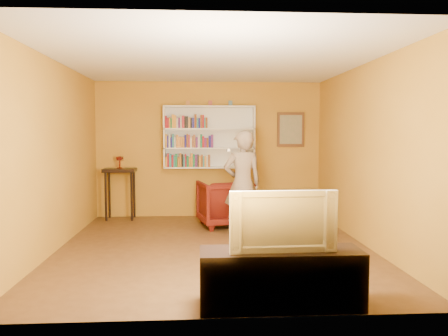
{
  "coord_description": "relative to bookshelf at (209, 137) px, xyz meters",
  "views": [
    {
      "loc": [
        -0.24,
        -6.3,
        1.65
      ],
      "look_at": [
        0.19,
        0.75,
        1.11
      ],
      "focal_mm": 35.0,
      "sensor_mm": 36.0,
      "label": 1
    }
  ],
  "objects": [
    {
      "name": "room_shell",
      "position": [
        0.0,
        -2.41,
        -0.58
      ],
      "size": [
        5.3,
        5.8,
        2.88
      ],
      "color": "#4C3118",
      "rests_on": "ground"
    },
    {
      "name": "bookshelf",
      "position": [
        0.0,
        0.0,
        0.0
      ],
      "size": [
        1.8,
        0.29,
        1.23
      ],
      "color": "white",
      "rests_on": "room_shell"
    },
    {
      "name": "books_row_lower",
      "position": [
        -0.42,
        -0.11,
        -0.46
      ],
      "size": [
        0.87,
        0.19,
        0.27
      ],
      "color": "orange",
      "rests_on": "bookshelf"
    },
    {
      "name": "books_row_middle",
      "position": [
        -0.39,
        -0.11,
        -0.08
      ],
      "size": [
        0.93,
        0.19,
        0.27
      ],
      "color": "orange",
      "rests_on": "bookshelf"
    },
    {
      "name": "books_row_upper",
      "position": [
        -0.45,
        -0.11,
        0.29
      ],
      "size": [
        0.82,
        0.18,
        0.27
      ],
      "color": "maroon",
      "rests_on": "bookshelf"
    },
    {
      "name": "ornament_left",
      "position": [
        -0.42,
        -0.06,
        0.67
      ],
      "size": [
        0.07,
        0.07,
        0.1
      ],
      "primitive_type": "cube",
      "color": "#B56C33",
      "rests_on": "bookshelf"
    },
    {
      "name": "ornament_centre",
      "position": [
        0.02,
        -0.06,
        0.67
      ],
      "size": [
        0.07,
        0.07,
        0.1
      ],
      "primitive_type": "cube",
      "color": "#A14135",
      "rests_on": "bookshelf"
    },
    {
      "name": "ornament_right",
      "position": [
        0.42,
        -0.06,
        0.67
      ],
      "size": [
        0.07,
        0.07,
        0.1
      ],
      "primitive_type": "cube",
      "color": "slate",
      "rests_on": "bookshelf"
    },
    {
      "name": "framed_painting",
      "position": [
        1.65,
        0.05,
        0.16
      ],
      "size": [
        0.55,
        0.05,
        0.7
      ],
      "color": "#532F17",
      "rests_on": "room_shell"
    },
    {
      "name": "console_table",
      "position": [
        -1.74,
        -0.16,
        -0.77
      ],
      "size": [
        0.61,
        0.46,
        0.99
      ],
      "color": "black",
      "rests_on": "ground"
    },
    {
      "name": "ruby_lustre",
      "position": [
        -1.74,
        -0.16,
        -0.43
      ],
      "size": [
        0.15,
        0.15,
        0.24
      ],
      "color": "maroon",
      "rests_on": "console_table"
    },
    {
      "name": "armchair",
      "position": [
        0.25,
        -0.93,
        -1.18
      ],
      "size": [
        1.05,
        1.07,
        0.83
      ],
      "primitive_type": "imported",
      "rotation": [
        0.0,
        0.0,
        3.34
      ],
      "color": "#400604",
      "rests_on": "ground"
    },
    {
      "name": "person",
      "position": [
        0.49,
        -1.74,
        -0.74
      ],
      "size": [
        0.68,
        0.5,
        1.71
      ],
      "primitive_type": "imported",
      "rotation": [
        0.0,
        0.0,
        3.29
      ],
      "color": "#726254",
      "rests_on": "ground"
    },
    {
      "name": "game_remote",
      "position": [
        0.23,
        -2.12,
        -0.18
      ],
      "size": [
        0.04,
        0.15,
        0.04
      ],
      "primitive_type": "cube",
      "color": "white",
      "rests_on": "person"
    },
    {
      "name": "tv_cabinet",
      "position": [
        0.55,
        -4.66,
        -1.32
      ],
      "size": [
        1.55,
        0.46,
        0.55
      ],
      "primitive_type": "cube",
      "color": "black",
      "rests_on": "ground"
    },
    {
      "name": "television",
      "position": [
        0.55,
        -4.66,
        -0.75
      ],
      "size": [
        1.01,
        0.17,
        0.58
      ],
      "primitive_type": "imported",
      "rotation": [
        0.0,
        0.0,
        0.03
      ],
      "color": "black",
      "rests_on": "tv_cabinet"
    }
  ]
}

